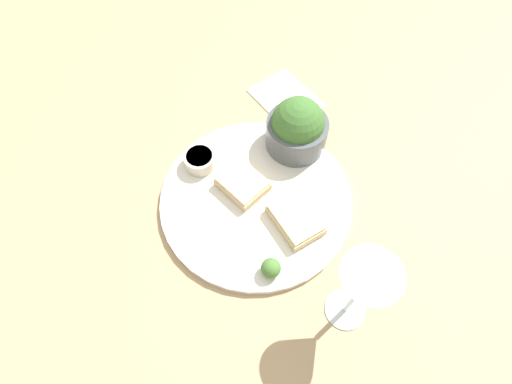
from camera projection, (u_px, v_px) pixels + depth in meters
name	position (u px, v px, depth m)	size (l,w,h in m)	color
ground_plane	(256.00, 201.00, 0.75)	(4.00, 4.00, 0.00)	tan
dinner_plate	(256.00, 199.00, 0.74)	(0.35, 0.35, 0.01)	silver
salad_bowl	(297.00, 128.00, 0.75)	(0.12, 0.12, 0.11)	#4C5156
sauce_ramekin	(200.00, 159.00, 0.76)	(0.06, 0.06, 0.03)	beige
cheese_toast_near	(296.00, 219.00, 0.70)	(0.11, 0.09, 0.03)	#D1B27F
cheese_toast_far	(243.00, 184.00, 0.73)	(0.11, 0.10, 0.03)	#D1B27F
wine_glass	(363.00, 287.00, 0.53)	(0.08, 0.08, 0.18)	silver
garnish	(271.00, 268.00, 0.65)	(0.03, 0.03, 0.03)	#477533
napkin	(286.00, 98.00, 0.87)	(0.17, 0.15, 0.01)	white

